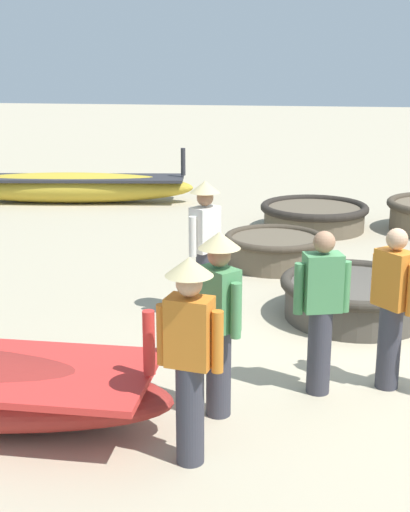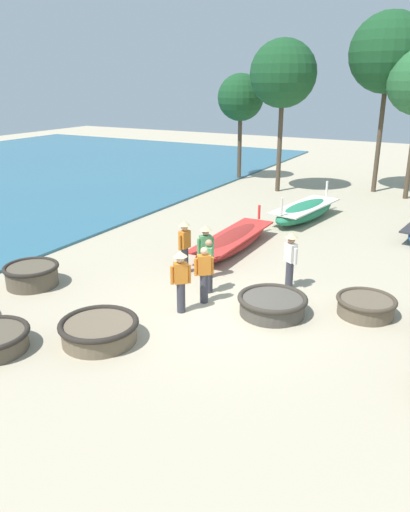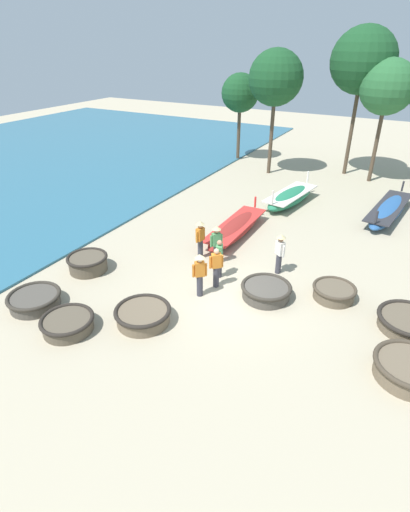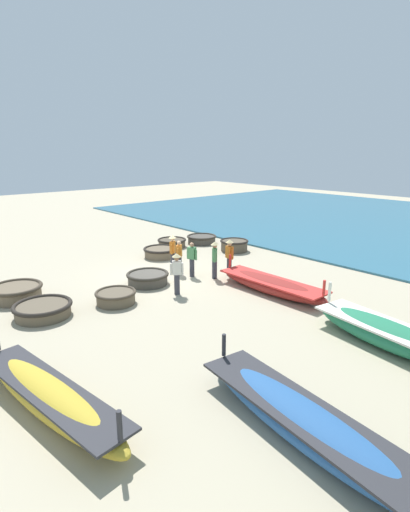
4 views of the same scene
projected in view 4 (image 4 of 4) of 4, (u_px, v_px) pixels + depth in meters
ground_plane at (162, 276)px, 18.13m from camera, size 80.00×80.00×0.00m
coracle_upturned at (16, 292)px, 15.16m from camera, size 1.95×1.95×0.57m
coracle_weathered at (116, 297)px, 14.79m from camera, size 1.52×1.52×0.48m
coracle_beside_post at (161, 252)px, 21.19m from camera, size 1.84×1.84×0.52m
coracle_front_left at (234, 245)px, 22.46m from camera, size 1.60×1.60×0.64m
coracle_far_right at (202, 239)px, 24.38m from camera, size 1.80×1.80×0.48m
coracle_nearest at (43, 309)px, 13.64m from camera, size 1.97×1.97×0.48m
coracle_center at (172, 242)px, 23.42m from camera, size 1.68×1.68×0.48m
coracle_front_right at (148, 278)px, 16.94m from camera, size 1.80×1.80×0.50m
long_boat_blue_hull at (305, 422)px, 7.87m from camera, size 1.84×5.88×1.16m
long_boat_white_hull at (271, 285)px, 15.89m from camera, size 1.25×5.11×1.11m
long_boat_ochre_hull at (385, 333)px, 11.59m from camera, size 1.93×4.68×1.35m
long_boat_red_hull at (50, 397)px, 8.66m from camera, size 1.70×5.50×1.19m
fisherman_by_coracle at (179, 256)px, 18.15m from camera, size 0.42×0.39×1.57m
fisherman_crouching at (192, 259)px, 17.81m from camera, size 0.31×0.51×1.57m
fisherman_standing_left at (173, 250)px, 18.86m from camera, size 0.43×0.39×1.67m
fisherman_with_hat at (215, 258)px, 17.51m from camera, size 0.39×0.41×1.67m
fisherman_hauling at (229, 255)px, 17.94m from camera, size 0.36×0.52×1.67m
fisherman_standing_right at (177, 271)px, 15.58m from camera, size 0.46×0.37×1.67m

